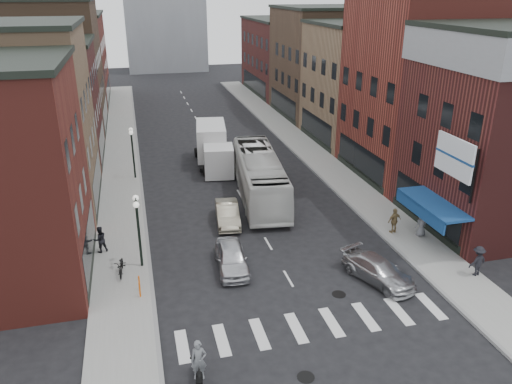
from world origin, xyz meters
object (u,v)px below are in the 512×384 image
parked_bicycle (121,266)px  ped_right_c (421,224)px  billboard_sign (456,158)px  box_truck (213,147)px  streetlamp_far (132,144)px  ped_right_a (478,261)px  curb_car (378,270)px  transit_bus (259,176)px  ped_right_b (394,221)px  ped_left_solo (100,239)px  streetlamp_near (138,219)px  sedan_left_near (232,258)px  motorcycle_rider (199,367)px  bike_rack (139,286)px  sedan_left_far (227,214)px

parked_bicycle → ped_right_c: size_ratio=1.11×
billboard_sign → box_truck: (-9.39, 19.13, -4.45)m
streetlamp_far → parked_bicycle: 14.79m
ped_right_a → billboard_sign: bearing=-71.1°
curb_car → parked_bicycle: (-12.90, 3.74, -0.02)m
transit_bus → ped_right_b: 10.22m
ped_left_solo → ped_right_c: ped_left_solo is taller
streetlamp_near → sedan_left_near: bearing=-15.4°
motorcycle_rider → ped_right_b: bearing=43.9°
billboard_sign → streetlamp_far: size_ratio=0.90×
billboard_sign → streetlamp_near: bearing=167.7°
streetlamp_far → bike_rack: (-0.20, -16.70, -2.36)m
bike_rack → motorcycle_rider: bearing=-73.7°
transit_bus → ped_right_a: (8.31, -13.34, -0.66)m
motorcycle_rider → ped_right_c: (14.79, 9.02, -0.10)m
transit_bus → parked_bicycle: bearing=-131.6°
streetlamp_near → bike_rack: 3.59m
streetlamp_near → parked_bicycle: size_ratio=2.41×
sedan_left_far → ped_right_a: (11.40, -9.61, 0.31)m
bike_rack → sedan_left_near: 5.11m
streetlamp_far → transit_bus: bearing=-34.2°
ped_right_c → billboard_sign: bearing=72.5°
ped_right_c → ped_right_b: bearing=-35.4°
ped_right_a → sedan_left_near: bearing=-29.1°
parked_bicycle → ped_left_solo: ped_left_solo is taller
bike_rack → ped_right_a: ped_right_a is taller
sedan_left_far → curb_car: sedan_left_far is taller
box_truck → ped_right_c: (9.98, -16.16, -0.77)m
bike_rack → ped_right_c: ped_right_c is taller
bike_rack → sedan_left_near: (4.91, 1.41, 0.13)m
ped_left_solo → ped_right_b: (17.40, -1.88, 0.02)m
box_truck → curb_car: bearing=-67.5°
bike_rack → ped_right_a: 17.39m
billboard_sign → ped_right_a: billboard_sign is taller
bike_rack → box_truck: bearing=69.6°
streetlamp_near → box_truck: bearing=67.1°
parked_bicycle → ped_left_solo: 2.95m
billboard_sign → parked_bicycle: bearing=170.3°
parked_bicycle → box_truck: bearing=68.3°
billboard_sign → transit_bus: 14.42m
streetlamp_near → box_truck: (6.60, 15.63, -1.23)m
ped_left_solo → sedan_left_near: bearing=133.0°
streetlamp_near → box_truck: 17.01m
ped_left_solo → ped_right_a: size_ratio=0.95×
bike_rack → ped_left_solo: size_ratio=0.51×
billboard_sign → curb_car: size_ratio=0.87×
ped_right_b → ped_right_c: ped_right_b is taller
bike_rack → curb_car: curb_car is taller
sedan_left_far → ped_right_b: bearing=-16.8°
bike_rack → ped_left_solo: ped_left_solo is taller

